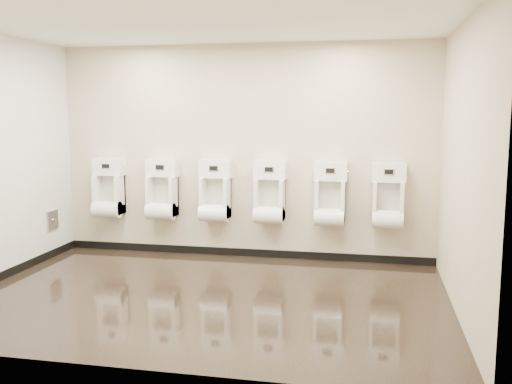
% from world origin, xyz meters
% --- Properties ---
extents(ground, '(5.00, 3.50, 0.00)m').
position_xyz_m(ground, '(0.00, 0.00, 0.00)').
color(ground, black).
rests_on(ground, ground).
extents(ceiling, '(5.00, 3.50, 0.00)m').
position_xyz_m(ceiling, '(0.00, 0.00, 2.80)').
color(ceiling, silver).
extents(back_wall, '(5.00, 0.02, 2.80)m').
position_xyz_m(back_wall, '(0.00, 1.75, 1.40)').
color(back_wall, beige).
rests_on(back_wall, ground).
extents(front_wall, '(5.00, 0.02, 2.80)m').
position_xyz_m(front_wall, '(0.00, -1.75, 1.40)').
color(front_wall, beige).
rests_on(front_wall, ground).
extents(right_wall, '(0.02, 3.50, 2.80)m').
position_xyz_m(right_wall, '(2.50, 0.00, 1.40)').
color(right_wall, beige).
rests_on(right_wall, ground).
extents(skirting_back, '(5.00, 0.02, 0.10)m').
position_xyz_m(skirting_back, '(0.00, 1.74, 0.05)').
color(skirting_back, black).
rests_on(skirting_back, ground).
extents(access_panel, '(0.04, 0.25, 0.25)m').
position_xyz_m(access_panel, '(-2.48, 1.20, 0.50)').
color(access_panel, '#9E9EA3').
rests_on(access_panel, left_wall).
extents(urinal_0, '(0.43, 0.32, 0.80)m').
position_xyz_m(urinal_0, '(-1.86, 1.61, 0.84)').
color(urinal_0, white).
rests_on(urinal_0, back_wall).
extents(urinal_1, '(0.43, 0.32, 0.80)m').
position_xyz_m(urinal_1, '(-1.09, 1.61, 0.84)').
color(urinal_1, white).
rests_on(urinal_1, back_wall).
extents(urinal_2, '(0.43, 0.32, 0.80)m').
position_xyz_m(urinal_2, '(-0.35, 1.61, 0.84)').
color(urinal_2, white).
rests_on(urinal_2, back_wall).
extents(urinal_3, '(0.43, 0.32, 0.80)m').
position_xyz_m(urinal_3, '(0.38, 1.61, 0.84)').
color(urinal_3, white).
rests_on(urinal_3, back_wall).
extents(urinal_4, '(0.43, 0.32, 0.80)m').
position_xyz_m(urinal_4, '(1.16, 1.61, 0.84)').
color(urinal_4, white).
rests_on(urinal_4, back_wall).
extents(urinal_5, '(0.43, 0.32, 0.80)m').
position_xyz_m(urinal_5, '(1.87, 1.61, 0.84)').
color(urinal_5, white).
rests_on(urinal_5, back_wall).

